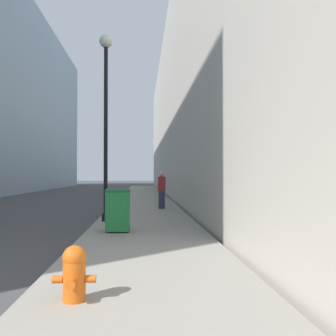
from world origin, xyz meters
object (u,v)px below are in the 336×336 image
object	(u,v)px
lamppost	(106,100)
fire_hydrant	(74,272)
trash_bin	(118,210)
pedestrian_on_sidewalk	(162,190)

from	to	relation	value
lamppost	fire_hydrant	bearing A→B (deg)	-87.16
trash_bin	pedestrian_on_sidewalk	size ratio (longest dim) A/B	0.69
lamppost	trash_bin	bearing A→B (deg)	-76.60
fire_hydrant	pedestrian_on_sidewalk	bearing A→B (deg)	82.15
pedestrian_on_sidewalk	lamppost	bearing A→B (deg)	-114.78
fire_hydrant	pedestrian_on_sidewalk	size ratio (longest dim) A/B	0.40
fire_hydrant	trash_bin	xyz separation A→B (m)	(0.16, 5.35, 0.23)
fire_hydrant	pedestrian_on_sidewalk	xyz separation A→B (m)	(1.65, 11.98, 0.47)
trash_bin	lamppost	xyz separation A→B (m)	(-0.53, 2.24, 3.33)
fire_hydrant	trash_bin	distance (m)	5.36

